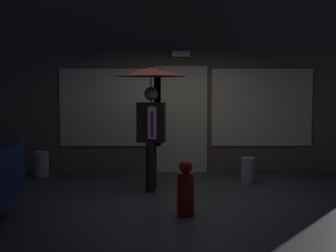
% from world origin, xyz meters
% --- Properties ---
extents(ground_plane, '(18.00, 18.00, 0.00)m').
position_xyz_m(ground_plane, '(0.00, 0.00, 0.00)').
color(ground_plane, '#38353A').
extents(building_facade, '(8.86, 0.48, 4.23)m').
position_xyz_m(building_facade, '(0.00, 2.34, 2.09)').
color(building_facade, brown).
rests_on(building_facade, ground).
extents(person_with_umbrella, '(1.18, 1.18, 2.08)m').
position_xyz_m(person_with_umbrella, '(-0.57, 0.39, 1.62)').
color(person_with_umbrella, black).
rests_on(person_with_umbrella, ground).
extents(sidewalk_bollard, '(0.26, 0.26, 0.47)m').
position_xyz_m(sidewalk_bollard, '(1.20, 1.01, 0.24)').
color(sidewalk_bollard, '#9E998E').
rests_on(sidewalk_bollard, ground).
extents(sidewalk_bollard_2, '(0.28, 0.28, 0.50)m').
position_xyz_m(sidewalk_bollard_2, '(-2.77, 1.69, 0.25)').
color(sidewalk_bollard_2, '#B2A899').
rests_on(sidewalk_bollard_2, ground).
extents(fire_hydrant, '(0.23, 0.23, 0.76)m').
position_xyz_m(fire_hydrant, '(-0.07, -1.14, 0.35)').
color(fire_hydrant, '#B21914').
rests_on(fire_hydrant, ground).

